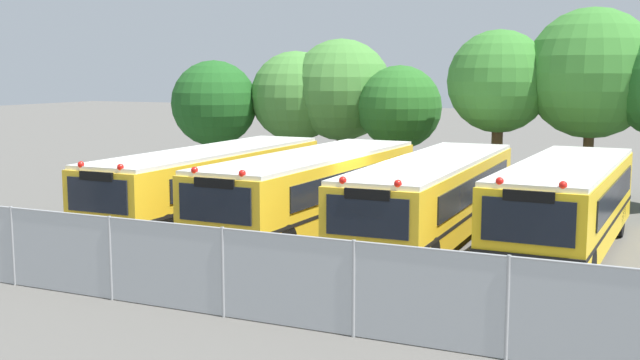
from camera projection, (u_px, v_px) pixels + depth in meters
The scene contains 12 objects.
ground_plane at pixel (369, 236), 23.48m from camera, with size 160.00×160.00×0.00m, color #595651.
school_bus_0 at pixel (212, 181), 25.65m from camera, with size 2.50×11.21×2.51m.
school_bus_1 at pixel (313, 188), 24.06m from camera, with size 2.87×10.98×2.53m.
school_bus_2 at pixel (433, 196), 22.64m from camera, with size 2.68×11.27×2.51m.
school_bus_3 at pixel (565, 204), 21.02m from camera, with size 2.74×9.88×2.61m.
tree_0 at pixel (213, 104), 35.18m from camera, with size 3.83×3.83×5.37m.
tree_1 at pixel (293, 95), 35.00m from camera, with size 4.01×4.01×5.78m.
tree_2 at pixel (343, 91), 34.59m from camera, with size 4.46×4.46×6.30m.
tree_3 at pixel (396, 108), 32.83m from camera, with size 3.71×3.48×5.14m.
tree_4 at pixel (499, 80), 29.46m from camera, with size 3.87×3.87×6.44m.
tree_5 at pixel (590, 74), 28.61m from camera, with size 4.76×4.76×7.20m.
chainlink_fence at pixel (223, 271), 15.64m from camera, with size 16.97×0.07×1.84m.
Camera 1 is at (8.39, -21.50, 4.90)m, focal length 44.12 mm.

